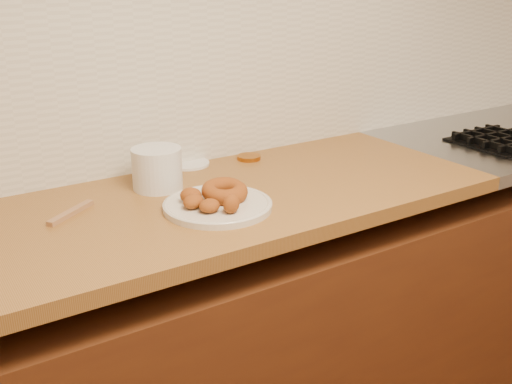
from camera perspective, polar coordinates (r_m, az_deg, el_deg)
wall_back at (r=1.87m, az=-1.84°, el=17.16°), size 4.00×0.02×2.70m
base_cabinet at (r=1.93m, az=3.35°, el=-13.20°), size 3.60×0.60×0.77m
butcher_block at (r=1.45m, az=-17.60°, el=-4.05°), size 2.30×0.62×0.04m
backsplash at (r=1.88m, az=-1.59°, el=12.57°), size 3.60×0.02×0.60m
donut_plate at (r=1.49m, az=-3.67°, el=-1.31°), size 0.27×0.27×0.02m
ring_donut at (r=1.50m, az=-3.02°, el=0.09°), size 0.14×0.14×0.05m
fried_dough_chunks at (r=1.44m, az=-4.93°, el=-0.87°), size 0.13×0.17×0.05m
plastic_tub at (r=1.63m, az=-9.40°, el=2.23°), size 0.16×0.16×0.11m
tub_lid at (r=1.83m, az=-6.49°, el=2.71°), size 0.15×0.15×0.01m
brass_jar_lid at (r=1.87m, az=-0.69°, el=3.32°), size 0.10×0.10×0.01m
wooden_utensil at (r=1.51m, az=-17.22°, el=-1.89°), size 0.14×0.10×0.01m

